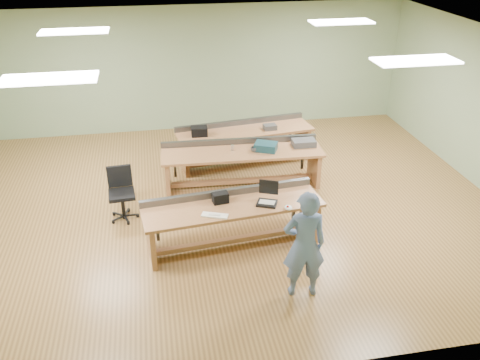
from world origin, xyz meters
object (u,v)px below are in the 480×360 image
at_px(camera_bag, 220,198).
at_px(parts_bin_teal, 266,147).
at_px(workbench_front, 233,215).
at_px(person, 304,245).
at_px(mug, 254,149).
at_px(drinks_can, 232,148).
at_px(workbench_mid, 242,159).
at_px(task_chair, 122,200).
at_px(laptop_base, 267,203).
at_px(workbench_back, 245,138).
at_px(parts_bin_grey, 304,143).

distance_m(camera_bag, parts_bin_teal, 2.18).
relative_size(camera_bag, parts_bin_teal, 0.59).
bearing_deg(workbench_front, parts_bin_teal, 57.08).
relative_size(person, mug, 13.65).
distance_m(parts_bin_teal, drinks_can, 0.65).
relative_size(workbench_front, workbench_mid, 0.93).
height_order(camera_bag, task_chair, task_chair).
distance_m(laptop_base, camera_bag, 0.74).
height_order(workbench_back, camera_bag, camera_bag).
bearing_deg(drinks_can, person, -82.97).
bearing_deg(camera_bag, workbench_back, 63.14).
distance_m(task_chair, parts_bin_teal, 2.90).
relative_size(workbench_front, parts_bin_teal, 6.98).
relative_size(workbench_front, camera_bag, 11.87).
distance_m(workbench_front, mug, 2.07).
height_order(laptop_base, drinks_can, drinks_can).
bearing_deg(person, workbench_mid, -81.54).
distance_m(mug, drinks_can, 0.42).
height_order(person, laptop_base, person).
height_order(task_chair, mug, task_chair).
bearing_deg(person, parts_bin_teal, -89.36).
bearing_deg(workbench_back, parts_bin_teal, -87.24).
xyz_separation_m(task_chair, mug, (2.52, 0.74, 0.45)).
bearing_deg(task_chair, mug, 12.19).
relative_size(workbench_front, person, 1.78).
distance_m(camera_bag, parts_bin_grey, 2.74).
height_order(person, parts_bin_teal, person).
bearing_deg(task_chair, camera_bag, -38.17).
height_order(workbench_back, drinks_can, drinks_can).
relative_size(task_chair, parts_bin_teal, 2.25).
height_order(workbench_front, drinks_can, drinks_can).
bearing_deg(parts_bin_grey, workbench_back, 133.73).
distance_m(workbench_mid, laptop_base, 2.12).
height_order(laptop_base, parts_bin_teal, parts_bin_teal).
bearing_deg(camera_bag, laptop_base, -23.80).
height_order(person, mug, person).
height_order(parts_bin_teal, mug, parts_bin_teal).
xyz_separation_m(workbench_mid, camera_bag, (-0.70, -1.92, 0.27)).
bearing_deg(drinks_can, task_chair, -157.65).
xyz_separation_m(parts_bin_teal, drinks_can, (-0.64, 0.10, -0.02)).
bearing_deg(workbench_back, person, -97.94).
xyz_separation_m(workbench_front, drinks_can, (0.34, 2.04, 0.25)).
height_order(laptop_base, mug, mug).
bearing_deg(camera_bag, person, -66.30).
relative_size(person, parts_bin_grey, 3.62).
bearing_deg(mug, parts_bin_grey, 5.75).
height_order(workbench_front, workbench_back, same).
bearing_deg(mug, person, -89.62).
xyz_separation_m(camera_bag, drinks_can, (0.52, 1.95, -0.03)).
bearing_deg(laptop_base, mug, 107.63).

